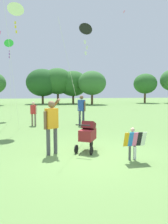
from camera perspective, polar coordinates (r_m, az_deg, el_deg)
name	(u,v)px	position (r m, az deg, el deg)	size (l,w,h in m)	color
ground_plane	(92,155)	(6.57, 2.25, -12.06)	(120.00, 120.00, 0.00)	#668E47
treeline_distant	(68,82)	(34.33, -4.67, 8.49)	(40.92, 7.87, 6.33)	brown
child_with_butterfly_kite	(133,141)	(6.11, 13.61, -7.89)	(0.65, 0.33, 0.97)	#4C4C51
person_adult_flyer	(52,122)	(6.53, -9.14, -2.87)	(0.55, 0.68, 1.80)	#4C4C51
stroller	(88,133)	(6.90, 1.06, -5.99)	(0.86, 1.08, 1.03)	black
kite_adult_black	(85,30)	(8.59, 0.40, 21.97)	(1.55, 1.84, 4.68)	black
kite_orange_delta	(9,44)	(16.74, -20.40, 17.53)	(1.05, 4.36, 5.88)	green
kite_green_novelty	(16,10)	(11.96, -18.69, 25.55)	(0.85, 3.08, 6.40)	white
distant_kites_cluster	(14,7)	(28.89, -19.01, 26.11)	(33.99, 14.67, 8.93)	yellow
person_sitting_far	(34,112)	(12.40, -14.02, 0.11)	(0.39, 0.33, 1.43)	#7F705B
person_couple_left	(82,108)	(11.96, -0.70, 1.14)	(0.43, 0.46, 1.80)	#33384C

